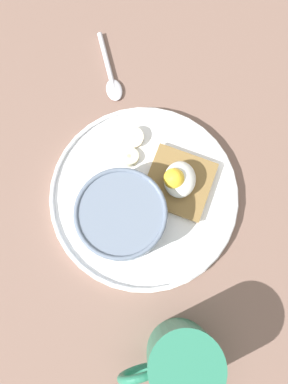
{
  "coord_description": "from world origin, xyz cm",
  "views": [
    {
      "loc": [
        10.79,
        1.38,
        53.9
      ],
      "look_at": [
        0.0,
        0.0,
        5.0
      ],
      "focal_mm": 35.0,
      "sensor_mm": 36.0,
      "label": 1
    }
  ],
  "objects_px": {
    "toast_slice": "(179,183)",
    "spoon": "(110,75)",
    "banana_slice_front": "(133,137)",
    "banana_slice_left": "(129,157)",
    "coffee_mug": "(181,360)",
    "poached_egg": "(178,179)",
    "oatmeal_bowl": "(122,216)"
  },
  "relations": [
    {
      "from": "toast_slice",
      "to": "spoon",
      "type": "bearing_deg",
      "value": -142.7
    },
    {
      "from": "poached_egg",
      "to": "coffee_mug",
      "type": "xyz_separation_m",
      "value": [
        0.22,
        0.03,
        0.01
      ]
    },
    {
      "from": "banana_slice_front",
      "to": "oatmeal_bowl",
      "type": "bearing_deg",
      "value": 0.51
    },
    {
      "from": "coffee_mug",
      "to": "banana_slice_left",
      "type": "bearing_deg",
      "value": -158.78
    },
    {
      "from": "spoon",
      "to": "banana_slice_front",
      "type": "bearing_deg",
      "value": 25.98
    },
    {
      "from": "banana_slice_left",
      "to": "coffee_mug",
      "type": "relative_size",
      "value": 0.28
    },
    {
      "from": "toast_slice",
      "to": "coffee_mug",
      "type": "distance_m",
      "value": 0.22
    },
    {
      "from": "coffee_mug",
      "to": "spoon",
      "type": "distance_m",
      "value": 0.41
    },
    {
      "from": "toast_slice",
      "to": "banana_slice_left",
      "type": "relative_size",
      "value": 3.19
    },
    {
      "from": "toast_slice",
      "to": "coffee_mug",
      "type": "xyz_separation_m",
      "value": [
        0.22,
        0.02,
        0.03
      ]
    },
    {
      "from": "oatmeal_bowl",
      "to": "coffee_mug",
      "type": "relative_size",
      "value": 1.01
    },
    {
      "from": "toast_slice",
      "to": "spoon",
      "type": "height_order",
      "value": "toast_slice"
    },
    {
      "from": "poached_egg",
      "to": "banana_slice_front",
      "type": "distance_m",
      "value": 0.09
    },
    {
      "from": "banana_slice_front",
      "to": "spoon",
      "type": "xyz_separation_m",
      "value": [
        -0.1,
        -0.05,
        -0.01
      ]
    },
    {
      "from": "toast_slice",
      "to": "spoon",
      "type": "distance_m",
      "value": 0.2
    },
    {
      "from": "oatmeal_bowl",
      "to": "poached_egg",
      "type": "xyz_separation_m",
      "value": [
        -0.06,
        0.07,
        -0.0
      ]
    },
    {
      "from": "banana_slice_left",
      "to": "coffee_mug",
      "type": "distance_m",
      "value": 0.27
    },
    {
      "from": "oatmeal_bowl",
      "to": "banana_slice_left",
      "type": "xyz_separation_m",
      "value": [
        -0.09,
        -0.0,
        -0.02
      ]
    },
    {
      "from": "banana_slice_front",
      "to": "coffee_mug",
      "type": "bearing_deg",
      "value": 18.78
    },
    {
      "from": "banana_slice_left",
      "to": "spoon",
      "type": "distance_m",
      "value": 0.14
    },
    {
      "from": "toast_slice",
      "to": "spoon",
      "type": "xyz_separation_m",
      "value": [
        -0.16,
        -0.12,
        -0.01
      ]
    },
    {
      "from": "spoon",
      "to": "oatmeal_bowl",
      "type": "bearing_deg",
      "value": 12.91
    },
    {
      "from": "banana_slice_front",
      "to": "coffee_mug",
      "type": "xyz_separation_m",
      "value": [
        0.28,
        0.09,
        0.03
      ]
    },
    {
      "from": "banana_slice_left",
      "to": "banana_slice_front",
      "type": "bearing_deg",
      "value": 175.58
    },
    {
      "from": "banana_slice_front",
      "to": "spoon",
      "type": "bearing_deg",
      "value": -154.02
    },
    {
      "from": "poached_egg",
      "to": "banana_slice_front",
      "type": "height_order",
      "value": "poached_egg"
    },
    {
      "from": "toast_slice",
      "to": "banana_slice_left",
      "type": "xyz_separation_m",
      "value": [
        -0.03,
        -0.07,
        -0.0
      ]
    },
    {
      "from": "toast_slice",
      "to": "banana_slice_front",
      "type": "distance_m",
      "value": 0.09
    },
    {
      "from": "toast_slice",
      "to": "coffee_mug",
      "type": "height_order",
      "value": "coffee_mug"
    },
    {
      "from": "oatmeal_bowl",
      "to": "coffee_mug",
      "type": "xyz_separation_m",
      "value": [
        0.16,
        0.09,
        0.01
      ]
    },
    {
      "from": "oatmeal_bowl",
      "to": "toast_slice",
      "type": "xyz_separation_m",
      "value": [
        -0.06,
        0.07,
        -0.02
      ]
    },
    {
      "from": "banana_slice_front",
      "to": "coffee_mug",
      "type": "height_order",
      "value": "coffee_mug"
    }
  ]
}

